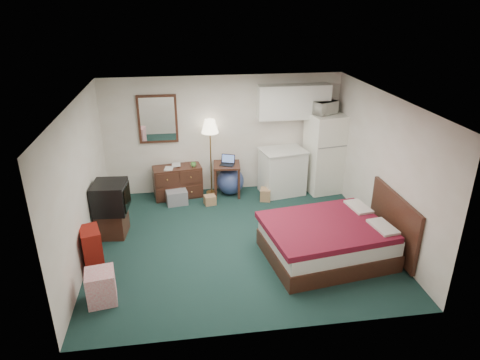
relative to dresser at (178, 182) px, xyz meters
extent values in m
cube|color=black|center=(1.02, -1.98, -0.34)|extent=(5.00, 4.50, 0.01)
cube|color=white|center=(1.02, -1.98, 2.16)|extent=(5.00, 4.50, 0.01)
cube|color=white|center=(1.02, 0.27, 0.91)|extent=(5.00, 0.01, 2.50)
cube|color=white|center=(1.02, -4.23, 0.91)|extent=(5.00, 0.01, 2.50)
cube|color=white|center=(-1.48, -1.98, 0.91)|extent=(0.01, 4.50, 2.50)
cube|color=white|center=(3.52, -1.98, 0.91)|extent=(0.01, 4.50, 2.50)
sphere|color=navy|center=(1.12, -0.02, -0.05)|extent=(0.71, 0.71, 0.58)
imported|color=white|center=(3.09, -0.07, 1.54)|extent=(0.56, 0.47, 0.33)
imported|color=tan|center=(-0.25, -0.09, 0.46)|extent=(0.17, 0.04, 0.24)
imported|color=tan|center=(-0.10, 0.08, 0.46)|extent=(0.18, 0.02, 0.24)
imported|color=#5BA049|center=(0.35, -0.04, 0.40)|extent=(0.14, 0.13, 0.12)
camera|label=1|loc=(0.11, -8.41, 3.62)|focal=32.00mm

